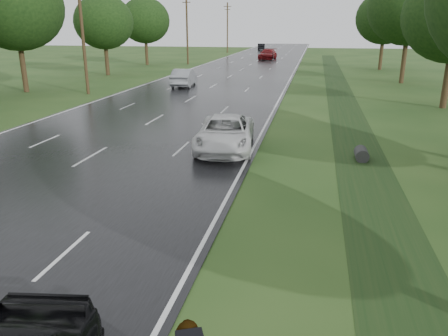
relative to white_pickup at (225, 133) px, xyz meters
name	(u,v)px	position (x,y,z in m)	size (l,w,h in m)	color
road	(237,72)	(-5.50, 34.65, -0.77)	(14.00, 180.00, 0.04)	black
edge_stripe_east	(293,73)	(1.25, 34.65, -0.74)	(0.12, 180.00, 0.01)	silver
edge_stripe_west	(185,71)	(-12.25, 34.65, -0.74)	(0.12, 180.00, 0.01)	silver
center_line	(237,72)	(-5.50, 34.65, -0.74)	(0.12, 180.00, 0.01)	silver
drainage_ditch	(348,118)	(6.00, 8.35, -0.75)	(2.20, 120.00, 0.56)	black
utility_pole_mid	(82,29)	(-14.70, 14.65, 4.41)	(1.60, 0.26, 10.00)	#3D2D19
utility_pole_far	(187,27)	(-14.70, 44.65, 4.41)	(1.60, 0.26, 10.00)	#3D2D19
utility_pole_distant	(227,27)	(-14.70, 74.65, 4.41)	(1.60, 0.26, 10.00)	#3D2D19
tree_east_d	(410,7)	(12.30, 27.65, 6.36)	(8.00, 8.00, 10.76)	#3D2D19
tree_east_f	(385,18)	(12.00, 41.65, 5.58)	(7.20, 7.20, 9.62)	#3D2D19
tree_west_c	(15,7)	(-20.50, 14.65, 6.13)	(7.80, 7.80, 10.43)	#3D2D19
tree_west_d	(104,22)	(-19.70, 28.65, 5.04)	(6.60, 6.60, 8.80)	#3D2D19
tree_west_f	(145,21)	(-20.30, 42.65, 5.35)	(7.00, 7.00, 9.29)	#3D2D19
white_pickup	(225,133)	(0.00, 0.00, 0.00)	(2.48, 5.38, 1.50)	silver
silver_sedan	(184,77)	(-8.13, 20.72, 0.06)	(1.71, 4.89, 1.61)	gray
far_car_red	(268,54)	(-4.19, 56.52, 0.10)	(2.38, 5.86, 1.70)	maroon
far_car_dark	(261,47)	(-8.76, 84.95, 0.00)	(1.59, 4.57, 1.51)	black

